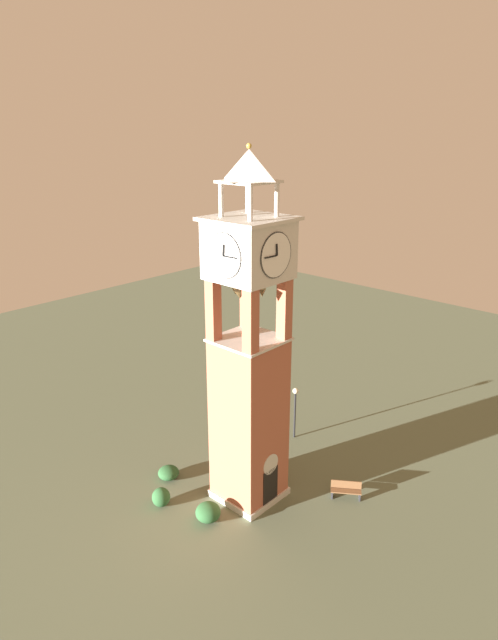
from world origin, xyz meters
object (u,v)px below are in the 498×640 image
clock_tower (249,365)px  park_bench (346,490)px  trash_bin (222,449)px  lamp_post (295,403)px

clock_tower → park_bench: bearing=-50.5°
park_bench → trash_bin: size_ratio=1.96×
lamp_post → trash_bin: bearing=157.1°
lamp_post → trash_bin: lamp_post is taller
clock_tower → park_bench: clock_tower is taller
clock_tower → park_bench: (3.27, -3.97, -7.06)m
lamp_post → trash_bin: size_ratio=4.28×
clock_tower → trash_bin: bearing=65.6°
clock_tower → trash_bin: (1.69, 3.73, -7.15)m
park_bench → trash_bin: park_bench is taller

